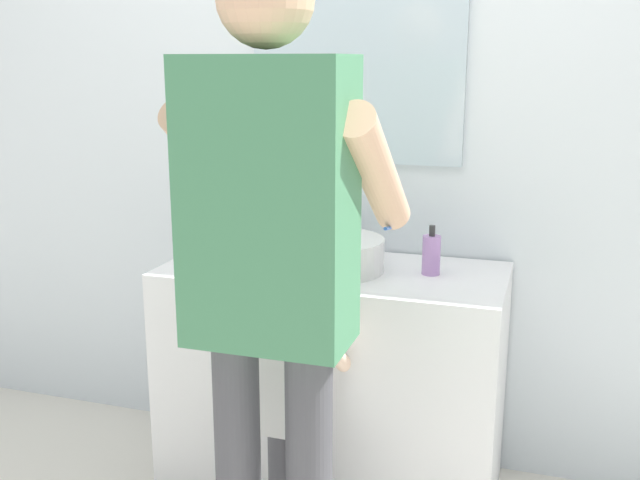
% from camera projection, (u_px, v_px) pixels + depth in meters
% --- Properties ---
extents(back_wall, '(4.40, 0.10, 2.70)m').
position_uv_depth(back_wall, '(360.00, 102.00, 2.67)').
color(back_wall, silver).
rests_on(back_wall, ground).
extents(vanity_cabinet, '(1.16, 0.54, 0.81)m').
position_uv_depth(vanity_cabinet, '(333.00, 379.00, 2.60)').
color(vanity_cabinet, white).
rests_on(vanity_cabinet, ground).
extents(sink_basin, '(0.35, 0.35, 0.11)m').
position_uv_depth(sink_basin, '(332.00, 254.00, 2.47)').
color(sink_basin, silver).
rests_on(sink_basin, vanity_cabinet).
extents(faucet, '(0.18, 0.14, 0.18)m').
position_uv_depth(faucet, '(349.00, 233.00, 2.66)').
color(faucet, '#B7BABF').
rests_on(faucet, vanity_cabinet).
extents(toothbrush_cup, '(0.07, 0.07, 0.21)m').
position_uv_depth(toothbrush_cup, '(238.00, 243.00, 2.64)').
color(toothbrush_cup, '#D86666').
rests_on(toothbrush_cup, vanity_cabinet).
extents(soap_bottle, '(0.06, 0.06, 0.16)m').
position_uv_depth(soap_bottle, '(431.00, 254.00, 2.42)').
color(soap_bottle, '#B27FC6').
rests_on(soap_bottle, vanity_cabinet).
extents(child_toddler, '(0.28, 0.28, 0.90)m').
position_uv_depth(child_toddler, '(294.00, 392.00, 2.20)').
color(child_toddler, '#47474C').
rests_on(child_toddler, ground).
extents(adult_parent, '(0.54, 0.57, 1.75)m').
position_uv_depth(adult_parent, '(272.00, 246.00, 1.82)').
color(adult_parent, '#47474C').
rests_on(adult_parent, ground).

